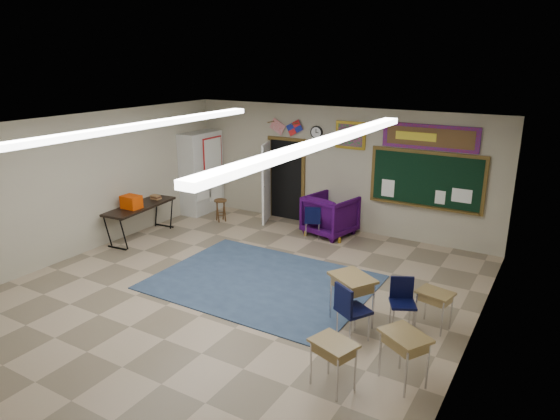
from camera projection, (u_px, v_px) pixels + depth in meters
The scene contains 24 objects.
floor at pixel (229, 297), 8.95m from camera, with size 9.00×9.00×0.00m, color tan.
back_wall at pixel (336, 169), 12.20m from camera, with size 8.00×0.04×3.00m, color #AEA88D.
left_wall at pixel (73, 187), 10.47m from camera, with size 0.04×9.00×3.00m, color #AEA88D.
right_wall at pixel (471, 265), 6.55m from camera, with size 0.04×9.00×3.00m, color #AEA88D.
ceiling at pixel (223, 129), 8.07m from camera, with size 8.00×9.00×0.04m, color silver.
area_rug at pixel (262, 282), 9.51m from camera, with size 4.00×3.00×0.02m, color #374C69.
fluorescent_strips at pixel (223, 133), 8.09m from camera, with size 3.86×6.00×0.10m, color white, non-canonical shape.
doorway at pixel (281, 180), 12.95m from camera, with size 1.10×0.89×2.16m.
chalkboard at pixel (426, 181), 11.11m from camera, with size 2.55×0.14×1.30m.
bulletin_board at pixel (430, 137), 10.82m from camera, with size 2.10×0.05×0.55m.
framed_art_print at pixel (351, 135), 11.76m from camera, with size 0.75×0.05×0.65m.
wall_clock at pixel (316, 132), 12.20m from camera, with size 0.32×0.05×0.32m.
wall_flags at pixel (286, 125), 12.55m from camera, with size 1.16×0.06×0.70m, color red, non-canonical shape.
storage_cabinet at pixel (202, 173), 13.61m from camera, with size 0.59×1.25×2.20m.
wingback_armchair at pixel (330, 215), 11.96m from camera, with size 1.04×1.07×0.98m, color #270538.
student_chair_reading at pixel (313, 221), 11.75m from camera, with size 0.41×0.41×0.81m, color black, non-canonical shape.
student_chair_desk_a at pixel (353, 312), 7.49m from camera, with size 0.46×0.46×0.92m, color black, non-canonical shape.
student_chair_desk_b at pixel (403, 305), 7.79m from camera, with size 0.41×0.41×0.81m, color black, non-canonical shape.
student_desk_front_left at pixel (352, 297), 7.92m from camera, with size 0.86×0.80×0.83m.
student_desk_front_right at pixel (434, 308), 7.83m from camera, with size 0.59×0.50×0.63m.
student_desk_back_left at pixel (333, 362), 6.39m from camera, with size 0.66×0.58×0.67m.
student_desk_back_right at pixel (404, 356), 6.48m from camera, with size 0.75×0.70×0.72m.
folding_table at pixel (141, 220), 11.78m from camera, with size 0.82×1.96×1.09m.
wooden_stool at pixel (221, 210), 12.99m from camera, with size 0.33×0.33×0.58m.
Camera 1 is at (4.94, -6.48, 4.12)m, focal length 32.00 mm.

